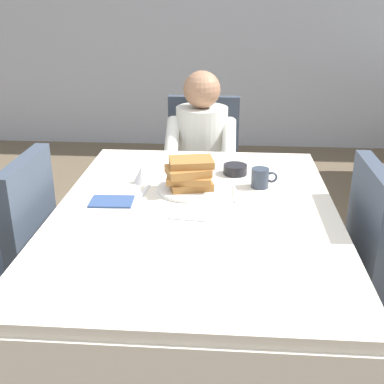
# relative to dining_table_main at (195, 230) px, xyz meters

# --- Properties ---
(ground_plane) EXTENTS (14.00, 14.00, 0.00)m
(ground_plane) POSITION_rel_dining_table_main_xyz_m (0.00, 0.00, -0.65)
(ground_plane) COLOR brown
(dining_table_main) EXTENTS (1.12, 1.52, 0.74)m
(dining_table_main) POSITION_rel_dining_table_main_xyz_m (0.00, 0.00, 0.00)
(dining_table_main) COLOR silver
(dining_table_main) RESTS_ON ground
(chair_diner) EXTENTS (0.44, 0.45, 0.93)m
(chair_diner) POSITION_rel_dining_table_main_xyz_m (-0.03, 1.17, -0.12)
(chair_diner) COLOR #384251
(chair_diner) RESTS_ON ground
(diner_person) EXTENTS (0.40, 0.43, 1.12)m
(diner_person) POSITION_rel_dining_table_main_xyz_m (-0.03, 1.01, 0.02)
(diner_person) COLOR silver
(diner_person) RESTS_ON ground
(chair_left_side) EXTENTS (0.45, 0.44, 0.93)m
(chair_left_side) POSITION_rel_dining_table_main_xyz_m (-0.77, 0.00, -0.12)
(chair_left_side) COLOR #384251
(chair_left_side) RESTS_ON ground
(plate_breakfast) EXTENTS (0.28, 0.28, 0.02)m
(plate_breakfast) POSITION_rel_dining_table_main_xyz_m (-0.04, 0.20, 0.10)
(plate_breakfast) COLOR white
(plate_breakfast) RESTS_ON dining_table_main
(breakfast_stack) EXTENTS (0.22, 0.19, 0.12)m
(breakfast_stack) POSITION_rel_dining_table_main_xyz_m (-0.04, 0.19, 0.17)
(breakfast_stack) COLOR #A36B33
(breakfast_stack) RESTS_ON plate_breakfast
(cup_coffee) EXTENTS (0.11, 0.08, 0.08)m
(cup_coffee) POSITION_rel_dining_table_main_xyz_m (0.26, 0.26, 0.13)
(cup_coffee) COLOR #333D4C
(cup_coffee) RESTS_ON dining_table_main
(bowl_butter) EXTENTS (0.11, 0.11, 0.04)m
(bowl_butter) POSITION_rel_dining_table_main_xyz_m (0.16, 0.42, 0.11)
(bowl_butter) COLOR black
(bowl_butter) RESTS_ON dining_table_main
(syrup_pitcher) EXTENTS (0.08, 0.08, 0.07)m
(syrup_pitcher) POSITION_rel_dining_table_main_xyz_m (-0.26, 0.28, 0.13)
(syrup_pitcher) COLOR silver
(syrup_pitcher) RESTS_ON dining_table_main
(fork_left_of_plate) EXTENTS (0.03, 0.18, 0.00)m
(fork_left_of_plate) POSITION_rel_dining_table_main_xyz_m (-0.23, 0.18, 0.09)
(fork_left_of_plate) COLOR silver
(fork_left_of_plate) RESTS_ON dining_table_main
(knife_right_of_plate) EXTENTS (0.02, 0.20, 0.00)m
(knife_right_of_plate) POSITION_rel_dining_table_main_xyz_m (0.15, 0.18, 0.09)
(knife_right_of_plate) COLOR silver
(knife_right_of_plate) RESTS_ON dining_table_main
(spoon_near_edge) EXTENTS (0.15, 0.03, 0.00)m
(spoon_near_edge) POSITION_rel_dining_table_main_xyz_m (-0.02, -0.10, 0.09)
(spoon_near_edge) COLOR silver
(spoon_near_edge) RESTS_ON dining_table_main
(napkin_folded) EXTENTS (0.17, 0.13, 0.01)m
(napkin_folded) POSITION_rel_dining_table_main_xyz_m (-0.34, 0.05, 0.09)
(napkin_folded) COLOR #334C7F
(napkin_folded) RESTS_ON dining_table_main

